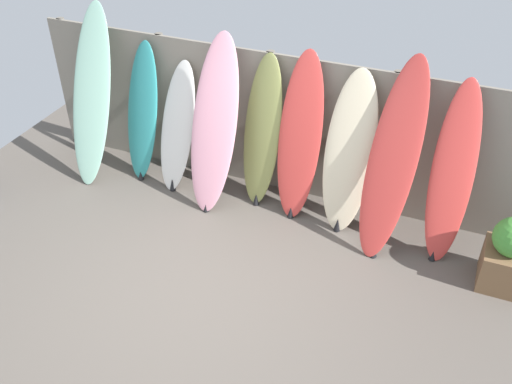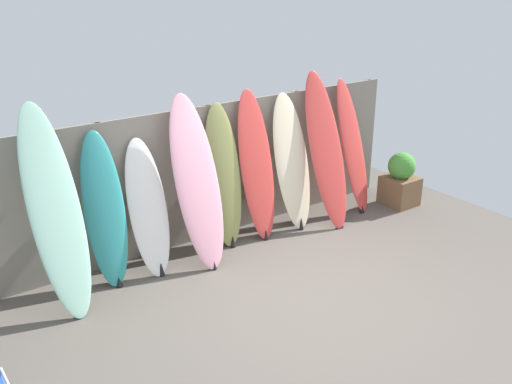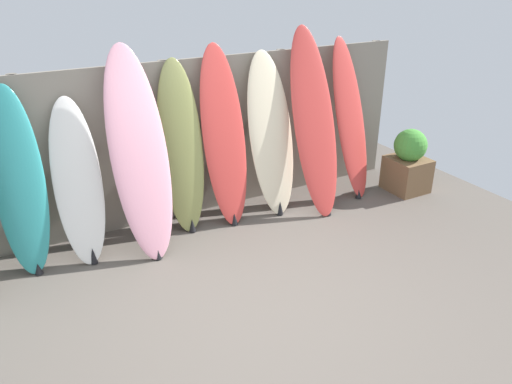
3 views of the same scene
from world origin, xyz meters
TOP-DOWN VIEW (x-y plane):
  - ground at (0.00, 0.00)m, footprint 7.68×7.68m
  - fence_back at (-0.00, 2.01)m, footprint 6.08×0.11m
  - surfboard_seafoam_0 at (-2.16, 1.49)m, footprint 0.54×0.87m
  - surfboard_teal_1 at (-1.58, 1.68)m, footprint 0.52×0.58m
  - surfboard_white_2 at (-1.07, 1.65)m, footprint 0.53×0.65m
  - surfboard_pink_3 at (-0.48, 1.50)m, footprint 0.59×0.79m
  - surfboard_olive_4 at (0.03, 1.72)m, footprint 0.53×0.51m
  - surfboard_red_5 at (0.51, 1.66)m, footprint 0.50×0.51m
  - surfboard_cream_6 at (1.10, 1.65)m, footprint 0.56×0.56m
  - surfboard_red_7 at (1.59, 1.51)m, footprint 0.62×0.94m
  - surfboard_red_8 at (2.20, 1.60)m, footprint 0.51×0.71m
  - planter_box at (2.90, 1.24)m, footprint 0.46×0.49m

SIDE VIEW (x-z plane):
  - ground at x=0.00m, z-range 0.00..0.00m
  - planter_box at x=2.90m, z-range -0.03..0.80m
  - surfboard_white_2 at x=-1.07m, z-range -0.02..1.56m
  - surfboard_teal_1 at x=-1.58m, z-range -0.01..1.75m
  - fence_back at x=0.00m, z-range 0.00..1.80m
  - surfboard_cream_6 at x=1.10m, z-range -0.01..1.84m
  - surfboard_olive_4 at x=0.03m, z-range -0.01..1.84m
  - surfboard_red_8 at x=2.20m, z-range -0.01..1.92m
  - surfboard_red_5 at x=0.51m, z-range -0.01..1.96m
  - surfboard_pink_3 at x=-0.48m, z-range -0.01..2.04m
  - surfboard_red_7 at x=1.59m, z-range -0.01..2.08m
  - surfboard_seafoam_0 at x=-2.16m, z-range -0.01..2.15m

